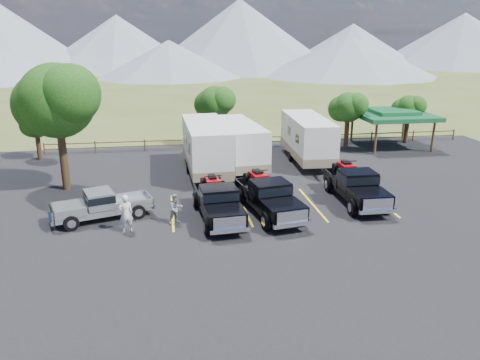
{
  "coord_description": "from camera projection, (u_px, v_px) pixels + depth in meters",
  "views": [
    {
      "loc": [
        -6.04,
        -20.29,
        9.48
      ],
      "look_at": [
        -2.18,
        4.34,
        1.6
      ],
      "focal_mm": 35.0,
      "sensor_mm": 36.0,
      "label": 1
    }
  ],
  "objects": [
    {
      "name": "trailer_left",
      "position": [
        206.0,
        147.0,
        32.31
      ],
      "size": [
        2.91,
        10.21,
        3.55
      ],
      "rotation": [
        0.0,
        0.0,
        0.03
      ],
      "color": "white",
      "rests_on": "asphalt_lot"
    },
    {
      "name": "tree_ne_b",
      "position": [
        408.0,
        108.0,
        41.1
      ],
      "size": [
        2.77,
        2.59,
        4.27
      ],
      "color": "black",
      "rests_on": "ground"
    },
    {
      "name": "rig_left",
      "position": [
        218.0,
        201.0,
        24.66
      ],
      "size": [
        2.48,
        6.14,
        2.01
      ],
      "rotation": [
        0.0,
        0.0,
        0.08
      ],
      "color": "black",
      "rests_on": "asphalt_lot"
    },
    {
      "name": "tree_ne_a",
      "position": [
        348.0,
        108.0,
        39.17
      ],
      "size": [
        3.11,
        2.92,
        4.76
      ],
      "color": "black",
      "rests_on": "ground"
    },
    {
      "name": "stall_lines",
      "position": [
        279.0,
        206.0,
        26.62
      ],
      "size": [
        12.12,
        5.5,
        0.01
      ],
      "color": "yellow",
      "rests_on": "asphalt_lot"
    },
    {
      "name": "ground",
      "position": [
        298.0,
        235.0,
        22.87
      ],
      "size": [
        320.0,
        320.0,
        0.0
      ],
      "primitive_type": "plane",
      "color": "#495122",
      "rests_on": "ground"
    },
    {
      "name": "tree_big_nw",
      "position": [
        56.0,
        101.0,
        27.83
      ],
      "size": [
        5.54,
        5.18,
        7.84
      ],
      "color": "black",
      "rests_on": "ground"
    },
    {
      "name": "person_b",
      "position": [
        176.0,
        209.0,
        23.97
      ],
      "size": [
        0.98,
        0.91,
        1.61
      ],
      "primitive_type": "imported",
      "rotation": [
        0.0,
        0.0,
        0.5
      ],
      "color": "gray",
      "rests_on": "asphalt_lot"
    },
    {
      "name": "mountain_range",
      "position": [
        157.0,
        39.0,
        119.2
      ],
      "size": [
        209.0,
        71.0,
        20.0
      ],
      "color": "gray",
      "rests_on": "ground"
    },
    {
      "name": "pickup_silver",
      "position": [
        102.0,
        204.0,
        24.54
      ],
      "size": [
        5.53,
        3.23,
        1.58
      ],
      "rotation": [
        0.0,
        0.0,
        -1.25
      ],
      "color": "#989CA1",
      "rests_on": "asphalt_lot"
    },
    {
      "name": "asphalt_lot",
      "position": [
        283.0,
        213.0,
        25.69
      ],
      "size": [
        44.0,
        34.0,
        0.04
      ],
      "primitive_type": "cube",
      "color": "black",
      "rests_on": "ground"
    },
    {
      "name": "trailer_right",
      "position": [
        307.0,
        139.0,
        35.32
      ],
      "size": [
        2.86,
        9.78,
        3.39
      ],
      "rotation": [
        0.0,
        0.0,
        -0.04
      ],
      "color": "white",
      "rests_on": "asphalt_lot"
    },
    {
      "name": "person_a",
      "position": [
        126.0,
        214.0,
        22.92
      ],
      "size": [
        0.81,
        0.65,
        1.93
      ],
      "primitive_type": "imported",
      "rotation": [
        0.0,
        0.0,
        3.44
      ],
      "color": "silver",
      "rests_on": "asphalt_lot"
    },
    {
      "name": "tree_north",
      "position": [
        215.0,
        103.0,
        39.33
      ],
      "size": [
        3.46,
        3.24,
        5.25
      ],
      "color": "black",
      "rests_on": "ground"
    },
    {
      "name": "rail_fence",
      "position": [
        262.0,
        140.0,
        40.41
      ],
      "size": [
        36.12,
        0.12,
        1.0
      ],
      "color": "brown",
      "rests_on": "ground"
    },
    {
      "name": "rig_right",
      "position": [
        356.0,
        185.0,
        27.13
      ],
      "size": [
        2.31,
        6.35,
        2.11
      ],
      "rotation": [
        0.0,
        0.0,
        -0.02
      ],
      "color": "black",
      "rests_on": "asphalt_lot"
    },
    {
      "name": "pavilion",
      "position": [
        392.0,
        115.0,
        39.96
      ],
      "size": [
        6.2,
        6.2,
        3.22
      ],
      "color": "brown",
      "rests_on": "ground"
    },
    {
      "name": "rig_center",
      "position": [
        268.0,
        195.0,
        25.33
      ],
      "size": [
        3.02,
        6.52,
        2.09
      ],
      "rotation": [
        0.0,
        0.0,
        0.17
      ],
      "color": "black",
      "rests_on": "asphalt_lot"
    },
    {
      "name": "tree_nw_small",
      "position": [
        36.0,
        124.0,
        35.69
      ],
      "size": [
        2.59,
        2.43,
        3.85
      ],
      "color": "black",
      "rests_on": "ground"
    },
    {
      "name": "trailer_center",
      "position": [
        239.0,
        144.0,
        33.76
      ],
      "size": [
        3.24,
        9.5,
        3.28
      ],
      "rotation": [
        0.0,
        0.0,
        0.11
      ],
      "color": "white",
      "rests_on": "asphalt_lot"
    }
  ]
}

